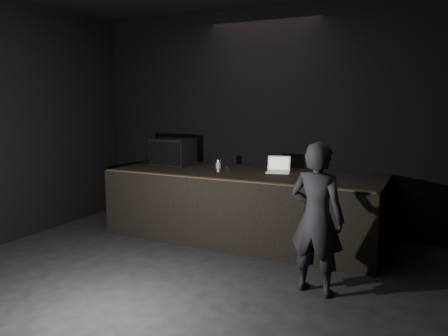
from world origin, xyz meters
The scene contains 11 objects.
ground centered at (0.00, 0.00, 0.00)m, with size 7.00×7.00×0.00m, color black.
room_walls centered at (0.00, 0.00, 2.02)m, with size 6.10×7.10×3.52m.
stage_riser centered at (0.00, 2.73, 0.50)m, with size 4.00×1.50×1.00m, color black.
riser_lip centered at (0.00, 2.02, 1.01)m, with size 3.92×0.10×0.01m, color brown.
stage_monitor centered at (-1.35, 2.90, 1.22)m, with size 0.68×0.51×0.44m.
cable centered at (-1.54, 2.95, 1.01)m, with size 0.02×0.02×0.96m, color black.
laptop centered at (0.45, 2.96, 1.06)m, with size 0.40×0.37×0.23m.
beer_can centered at (-0.37, 2.61, 1.09)m, with size 0.08×0.08×0.18m.
plastic_cup centered at (-0.21, 2.58, 1.05)m, with size 0.07×0.07×0.09m, color white.
wii_remote centered at (1.05, 2.08, 1.02)m, with size 0.04×0.17×0.03m, color white.
person centered at (1.45, 1.28, 0.82)m, with size 0.60×0.39×1.63m, color black.
Camera 1 is at (2.51, -3.16, 2.03)m, focal length 35.00 mm.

